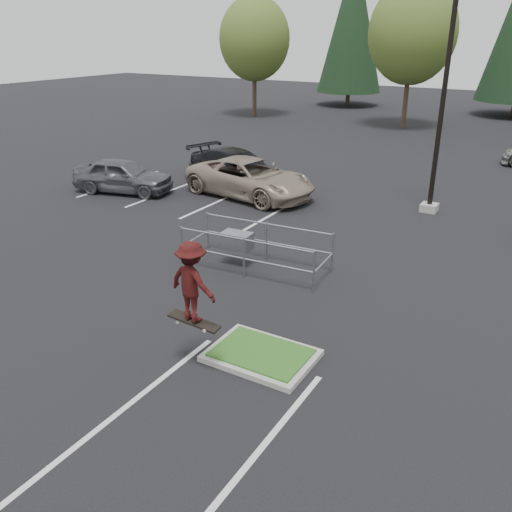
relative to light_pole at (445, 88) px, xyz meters
The scene contains 12 objects.
ground 12.85m from the light_pole, 92.39° to the right, with size 120.00×120.00×0.00m, color black.
grass_median 12.82m from the light_pole, 92.39° to the right, with size 2.20×1.60×0.16m.
stall_lines 7.74m from the light_pole, 107.24° to the right, with size 22.62×17.60×0.01m.
light_pole is the anchor object (origin of this frame).
decid_a 25.86m from the light_pole, 135.75° to the left, with size 5.44×5.44×8.91m.
decid_b 19.70m from the light_pole, 109.35° to the left, with size 5.89×5.89×9.64m.
conif_a 31.63m from the light_pole, 117.38° to the left, with size 5.72×5.72×13.00m.
cart_corral 9.55m from the light_pole, 113.40° to the right, with size 4.30×1.79×1.19m.
skateboarder 13.34m from the light_pole, 96.45° to the right, with size 1.13×0.73×1.79m.
car_l_tan 8.14m from the light_pole, 166.21° to the right, with size 2.59×5.62×1.56m, color gray.
car_l_black 9.32m from the light_pole, behind, with size 2.16×5.32×1.54m, color black.
car_l_grey 13.21m from the light_pole, 161.72° to the right, with size 1.70×4.23×1.44m, color #4D4F55.
Camera 1 is at (4.88, -8.48, 6.47)m, focal length 38.00 mm.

